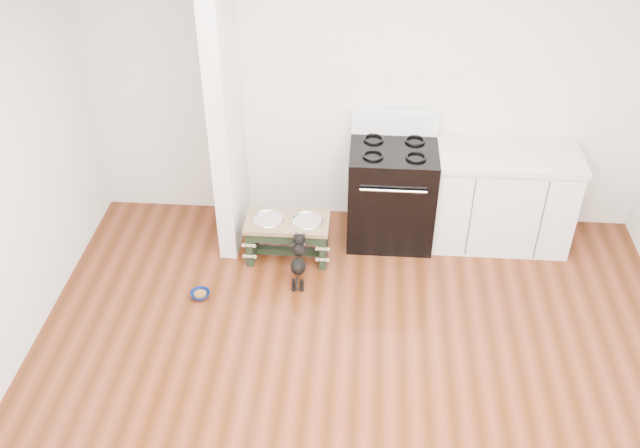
% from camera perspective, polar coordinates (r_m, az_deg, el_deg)
% --- Properties ---
extents(ground, '(5.00, 5.00, 0.00)m').
position_cam_1_polar(ground, '(5.11, 2.65, -15.38)').
color(ground, '#431E0B').
rests_on(ground, ground).
extents(room_shell, '(5.00, 5.00, 5.00)m').
position_cam_1_polar(room_shell, '(3.97, 3.28, -0.66)').
color(room_shell, silver).
rests_on(room_shell, ground).
extents(partition_wall, '(0.15, 0.80, 2.70)m').
position_cam_1_polar(partition_wall, '(6.03, -7.61, 9.76)').
color(partition_wall, silver).
rests_on(partition_wall, ground).
extents(oven_range, '(0.76, 0.69, 1.14)m').
position_cam_1_polar(oven_range, '(6.40, 5.73, 2.58)').
color(oven_range, black).
rests_on(oven_range, ground).
extents(cabinet_run, '(1.24, 0.64, 0.91)m').
position_cam_1_polar(cabinet_run, '(6.54, 14.32, 2.07)').
color(cabinet_run, silver).
rests_on(cabinet_run, ground).
extents(dog_feeder, '(0.73, 0.39, 0.41)m').
position_cam_1_polar(dog_feeder, '(6.22, -2.61, -0.58)').
color(dog_feeder, black).
rests_on(dog_feeder, ground).
extents(puppy, '(0.13, 0.37, 0.44)m').
position_cam_1_polar(puppy, '(5.97, -1.72, -2.86)').
color(puppy, black).
rests_on(puppy, ground).
extents(floor_bowl, '(0.21, 0.21, 0.05)m').
position_cam_1_polar(floor_bowl, '(6.04, -9.56, -5.59)').
color(floor_bowl, navy).
rests_on(floor_bowl, ground).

